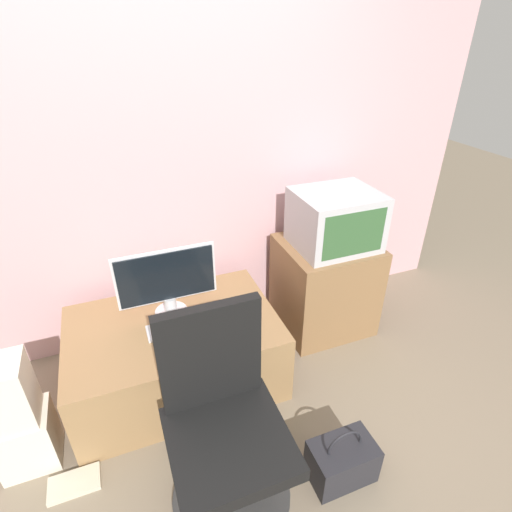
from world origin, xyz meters
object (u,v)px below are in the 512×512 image
at_px(keyboard, 176,328).
at_px(cardboard_box_lower, 27,439).
at_px(mouse, 209,316).
at_px(book, 74,483).
at_px(main_monitor, 167,281).
at_px(crt_tv, 335,220).
at_px(office_chair, 224,430).
at_px(handbag, 342,461).

height_order(keyboard, cardboard_box_lower, keyboard).
bearing_deg(mouse, book, -152.03).
relative_size(mouse, book, 0.22).
bearing_deg(main_monitor, crt_tv, 2.85).
bearing_deg(keyboard, book, -146.03).
bearing_deg(main_monitor, keyboard, -91.86).
distance_m(main_monitor, office_chair, 0.87).
bearing_deg(mouse, handbag, -64.78).
height_order(main_monitor, keyboard, main_monitor).
distance_m(cardboard_box_lower, handbag, 1.55).
relative_size(main_monitor, cardboard_box_lower, 1.78).
height_order(office_chair, book, office_chair).
xyz_separation_m(crt_tv, book, (-1.73, -0.62, -0.83)).
bearing_deg(keyboard, main_monitor, 88.14).
relative_size(main_monitor, office_chair, 0.58).
xyz_separation_m(keyboard, office_chair, (0.07, -0.68, -0.06)).
distance_m(main_monitor, keyboard, 0.26).
xyz_separation_m(office_chair, cardboard_box_lower, (-0.88, 0.48, -0.24)).
xyz_separation_m(keyboard, handbag, (0.60, -0.84, -0.35)).
bearing_deg(cardboard_box_lower, keyboard, 13.76).
xyz_separation_m(main_monitor, keyboard, (-0.00, -0.15, -0.22)).
bearing_deg(mouse, cardboard_box_lower, -167.95).
bearing_deg(cardboard_box_lower, main_monitor, 23.14).
height_order(main_monitor, mouse, main_monitor).
distance_m(keyboard, book, 0.87).
distance_m(office_chair, book, 0.83).
bearing_deg(keyboard, crt_tv, 10.46).
xyz_separation_m(mouse, office_chair, (-0.13, -0.69, -0.07)).
height_order(cardboard_box_lower, handbag, handbag).
bearing_deg(main_monitor, office_chair, -85.48).
xyz_separation_m(office_chair, book, (-0.69, 0.26, -0.39)).
height_order(keyboard, crt_tv, crt_tv).
relative_size(crt_tv, book, 2.15).
distance_m(cardboard_box_lower, book, 0.32).
relative_size(keyboard, mouse, 6.10).
relative_size(office_chair, handbag, 3.01).
height_order(mouse, handbag, mouse).
height_order(main_monitor, book, main_monitor).
bearing_deg(book, office_chair, -20.60).
relative_size(cardboard_box_lower, book, 1.33).
bearing_deg(cardboard_box_lower, crt_tv, 11.86).
bearing_deg(office_chair, book, 159.40).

